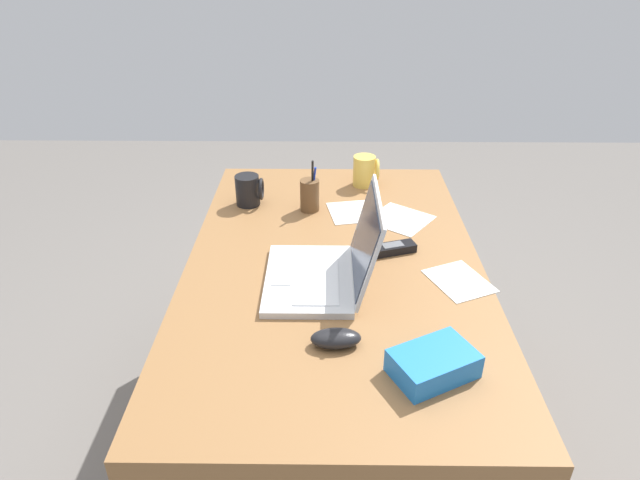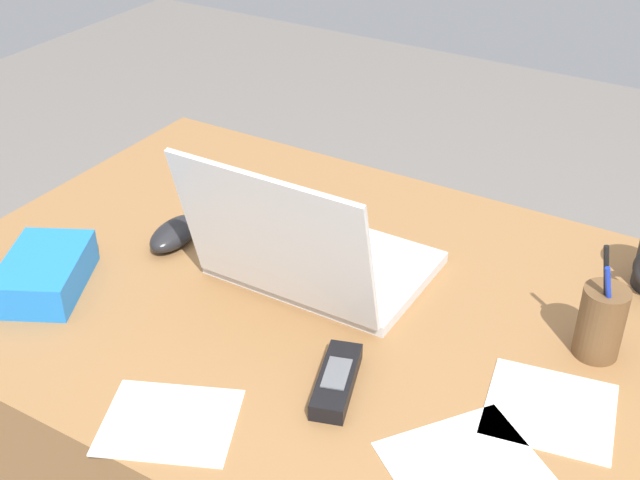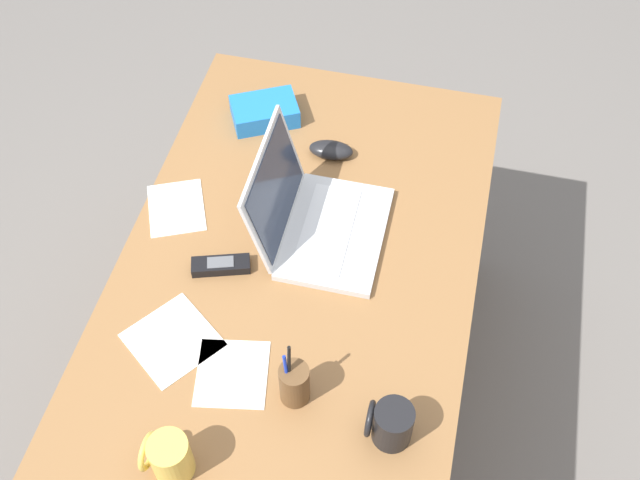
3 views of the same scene
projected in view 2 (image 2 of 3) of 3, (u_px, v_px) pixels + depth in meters
desk at (358, 479)px, 1.42m from camera, size 1.33×0.82×0.72m
laptop at (310, 255)px, 1.25m from camera, size 0.32×0.29×0.24m
computer_mouse at (174, 234)px, 1.36m from camera, size 0.06×0.12×0.04m
cordless_phone at (337, 381)px, 1.07m from camera, size 0.08×0.14×0.03m
pen_holder at (601, 322)px, 1.11m from camera, size 0.06×0.06×0.18m
snack_bag at (45, 273)px, 1.25m from camera, size 0.18×0.20×0.05m
paper_note_near_laptop at (470, 472)px, 0.96m from camera, size 0.24×0.24×0.00m
paper_note_left at (550, 409)px, 1.04m from camera, size 0.18×0.17×0.00m
paper_note_right at (170, 422)px, 1.03m from camera, size 0.20×0.19×0.00m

